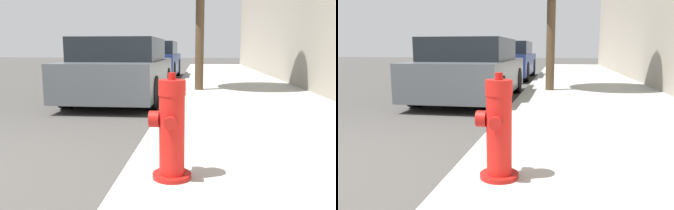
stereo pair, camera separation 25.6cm
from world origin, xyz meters
The scene contains 4 objects.
sidewalk_slab centered at (3.38, 0.00, 0.06)m, with size 3.28×40.00×0.11m.
fire_hydrant centered at (2.16, 0.20, 0.49)m, with size 0.33×0.33×0.83m.
parked_car_near centered at (0.68, 4.91, 0.66)m, with size 1.85×4.01×1.35m.
parked_car_mid centered at (0.69, 10.28, 0.69)m, with size 1.70×4.26×1.40m.
Camera 2 is at (2.63, -2.23, 1.12)m, focal length 35.00 mm.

